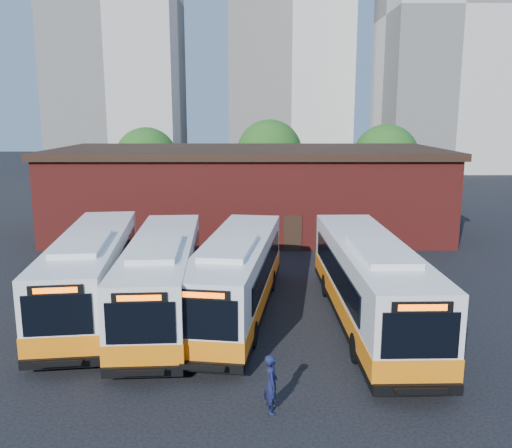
{
  "coord_description": "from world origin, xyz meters",
  "views": [
    {
      "loc": [
        0.48,
        -20.77,
        8.92
      ],
      "look_at": [
        0.56,
        7.18,
        3.21
      ],
      "focal_mm": 38.0,
      "sensor_mm": 36.0,
      "label": 1
    }
  ],
  "objects_px": {
    "bus_east": "(370,285)",
    "bus_mideast": "(236,279)",
    "bus_midwest": "(162,280)",
    "bus_west": "(92,275)",
    "transit_worker": "(271,384)"
  },
  "relations": [
    {
      "from": "bus_mideast",
      "to": "transit_worker",
      "type": "relative_size",
      "value": 7.2
    },
    {
      "from": "bus_west",
      "to": "bus_mideast",
      "type": "height_order",
      "value": "bus_west"
    },
    {
      "from": "bus_east",
      "to": "bus_mideast",
      "type": "bearing_deg",
      "value": 166.8
    },
    {
      "from": "bus_west",
      "to": "transit_worker",
      "type": "bearing_deg",
      "value": -54.49
    },
    {
      "from": "bus_west",
      "to": "transit_worker",
      "type": "height_order",
      "value": "bus_west"
    },
    {
      "from": "bus_midwest",
      "to": "transit_worker",
      "type": "xyz_separation_m",
      "value": [
        4.61,
        -8.08,
        -0.72
      ]
    },
    {
      "from": "bus_mideast",
      "to": "bus_midwest",
      "type": "bearing_deg",
      "value": -167.82
    },
    {
      "from": "bus_west",
      "to": "transit_worker",
      "type": "relative_size",
      "value": 7.37
    },
    {
      "from": "bus_midwest",
      "to": "bus_west",
      "type": "bearing_deg",
      "value": 164.79
    },
    {
      "from": "bus_midwest",
      "to": "bus_east",
      "type": "xyz_separation_m",
      "value": [
        9.04,
        -0.98,
        0.07
      ]
    },
    {
      "from": "bus_west",
      "to": "bus_midwest",
      "type": "height_order",
      "value": "bus_west"
    },
    {
      "from": "bus_east",
      "to": "transit_worker",
      "type": "height_order",
      "value": "bus_east"
    },
    {
      "from": "bus_mideast",
      "to": "bus_east",
      "type": "height_order",
      "value": "bus_east"
    },
    {
      "from": "bus_west",
      "to": "bus_east",
      "type": "relative_size",
      "value": 0.98
    },
    {
      "from": "bus_mideast",
      "to": "bus_east",
      "type": "distance_m",
      "value": 5.89
    }
  ]
}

